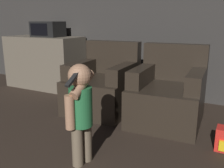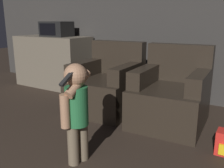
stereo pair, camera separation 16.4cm
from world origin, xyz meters
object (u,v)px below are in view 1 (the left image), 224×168
armchair_left (103,86)px  person_toddler (80,107)px  armchair_right (168,95)px  microwave (48,29)px

armchair_left → person_toddler: 1.36m
armchair_right → microwave: size_ratio=1.79×
microwave → person_toddler: bearing=-43.4°
armchair_left → microwave: bearing=155.6°
armchair_left → person_toddler: (0.50, -1.25, 0.18)m
armchair_right → person_toddler: bearing=-110.3°
armchair_right → microwave: microwave is taller
armchair_left → microwave: microwave is taller
armchair_left → person_toddler: armchair_left is taller
person_toddler → armchair_right: bearing=174.3°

